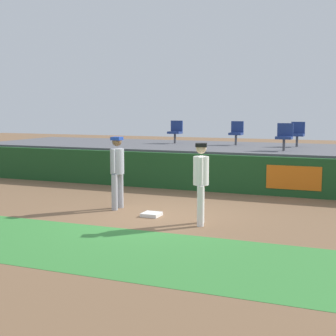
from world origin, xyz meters
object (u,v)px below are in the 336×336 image
object	(u,v)px
player_fielder_home	(201,178)
seat_back_left	(176,131)
first_base	(152,214)
seat_back_center	(236,132)
seat_front_right	(284,135)
player_runner_visitor	(117,167)
seat_back_right	(297,133)

from	to	relation	value
player_fielder_home	seat_back_left	world-z (taller)	seat_back_left
first_base	seat_back_center	xyz separation A→B (m)	(0.16, 7.05, 1.59)
seat_back_left	first_base	bearing A→B (deg)	-72.93
player_fielder_home	seat_front_right	bearing A→B (deg)	155.34
seat_back_center	player_runner_visitor	bearing A→B (deg)	-100.87
player_runner_visitor	seat_back_left	bearing A→B (deg)	-171.91
player_fielder_home	seat_back_left	distance (m)	8.19
seat_back_left	seat_back_right	xyz separation A→B (m)	(4.44, -0.00, -0.00)
player_fielder_home	seat_back_center	bearing A→B (deg)	172.51
seat_back_left	seat_back_right	size ratio (longest dim) A/B	1.00
player_fielder_home	seat_front_right	size ratio (longest dim) A/B	2.06
player_fielder_home	player_runner_visitor	xyz separation A→B (m)	(-2.41, 0.79, 0.02)
seat_back_right	seat_front_right	xyz separation A→B (m)	(-0.15, -1.80, 0.00)
first_base	seat_back_left	size ratio (longest dim) A/B	0.48
player_runner_visitor	seat_back_left	xyz separation A→B (m)	(-1.06, 6.60, 0.61)
seat_back_left	seat_back_right	world-z (taller)	same
seat_back_center	seat_back_right	distance (m)	2.11
seat_back_center	seat_back_left	xyz separation A→B (m)	(-2.32, 0.00, 0.00)
seat_back_center	seat_back_right	size ratio (longest dim) A/B	1.00
seat_back_right	first_base	bearing A→B (deg)	-107.89
player_fielder_home	player_runner_visitor	distance (m)	2.54
seat_back_left	seat_back_right	bearing A→B (deg)	-0.00
player_fielder_home	first_base	bearing A→B (deg)	-121.09
player_runner_visitor	seat_back_center	world-z (taller)	seat_back_center
first_base	seat_back_right	world-z (taller)	seat_back_right
player_fielder_home	seat_back_left	size ratio (longest dim) A/B	2.06
player_fielder_home	seat_back_center	size ratio (longest dim) A/B	2.06
player_runner_visitor	seat_front_right	bearing A→B (deg)	145.05
player_fielder_home	seat_back_center	distance (m)	7.50
first_base	seat_front_right	world-z (taller)	seat_front_right
player_fielder_home	seat_back_right	world-z (taller)	seat_back_right
first_base	seat_back_right	distance (m)	7.57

